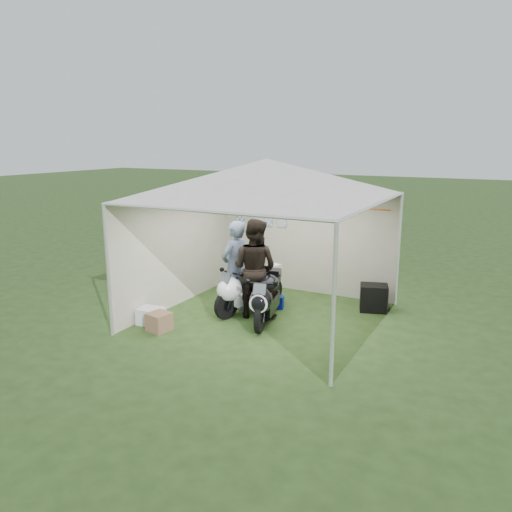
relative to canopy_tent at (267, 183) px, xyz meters
The scene contains 10 objects.
ground 2.58m from the canopy_tent, 89.22° to the right, with size 80.00×80.00×0.00m, color #263E18.
canopy_tent is the anchor object (origin of this frame).
motorcycle_white 2.14m from the canopy_tent, 167.51° to the left, with size 0.74×1.80×0.90m.
motorcycle_black 2.09m from the canopy_tent, 65.11° to the right, with size 0.70×1.79×0.90m.
paddock_stand 2.52m from the canopy_tent, 99.67° to the left, with size 0.34×0.21×0.25m, color #0E21D0.
person_dark_jacket 1.64m from the canopy_tent, behind, with size 0.93×0.72×1.90m, color black.
person_blue_jacket 1.79m from the canopy_tent, behind, with size 0.67×0.44×1.83m, color slate.
equipment_box 3.17m from the canopy_tent, 38.64° to the left, with size 0.53×0.42×0.53m, color black.
crate_0 3.25m from the canopy_tent, 143.65° to the right, with size 0.45×0.35×0.30m, color silver.
crate_1 3.16m from the canopy_tent, 133.56° to the right, with size 0.36×0.36×0.33m, color brown.
Camera 1 is at (4.02, -8.07, 3.32)m, focal length 35.00 mm.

